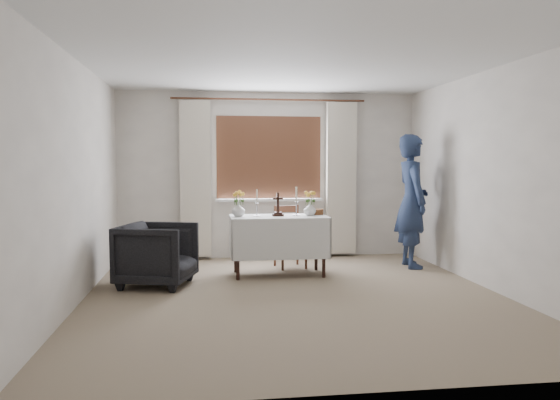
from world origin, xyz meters
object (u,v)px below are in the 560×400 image
Objects in this scene: altar_table at (279,245)px; wooden_chair at (290,237)px; armchair at (157,254)px; flower_vase_left at (238,210)px; person at (412,201)px; flower_vase_right at (310,209)px; wooden_cross at (278,204)px.

altar_table is 1.46× the size of wooden_chair.
wooden_chair is 1.04× the size of armchair.
flower_vase_left reaches higher than altar_table.
person is 11.04× the size of flower_vase_right.
wooden_chair is (0.22, 0.47, 0.04)m from altar_table.
person is at bearing 10.68° from flower_vase_right.
person reaches higher than wooden_chair.
wooden_cross reaches higher than flower_vase_right.
wooden_cross is (-0.01, 0.00, 0.53)m from altar_table.
armchair is 0.44× the size of person.
wooden_cross is at bearing -1.38° from flower_vase_left.
wooden_cross reaches higher than armchair.
flower_vase_left is at bearing 99.13° from person.
wooden_cross reaches higher than altar_table.
altar_table is 0.52m from wooden_chair.
flower_vase_left reaches higher than flower_vase_right.
flower_vase_left is 1.05× the size of flower_vase_right.
flower_vase_left reaches higher than armchair.
person reaches higher than altar_table.
armchair is at bearing -156.06° from flower_vase_left.
wooden_cross reaches higher than wooden_chair.
person reaches higher than flower_vase_right.
armchair is at bearing -166.20° from wooden_cross.
flower_vase_left is at bearing 176.51° from wooden_cross.
person is 2.43m from flower_vase_left.
armchair is at bearing 104.40° from person.
altar_table is at bearing -126.16° from wooden_chair.
wooden_chair is 4.89× the size of flower_vase_left.
altar_table is 1.52× the size of armchair.
wooden_chair is 0.65m from flower_vase_right.
flower_vase_right is at bearing 0.08° from flower_vase_left.
wooden_chair is 5.13× the size of flower_vase_right.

